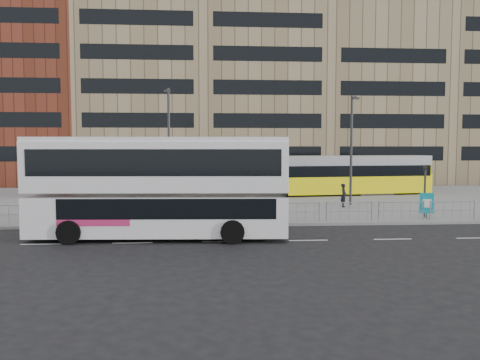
{
  "coord_description": "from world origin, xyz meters",
  "views": [
    {
      "loc": [
        -2.63,
        -25.04,
        4.29
      ],
      "look_at": [
        -0.46,
        6.0,
        2.11
      ],
      "focal_mm": 35.0,
      "sensor_mm": 36.0,
      "label": 1
    }
  ],
  "objects": [
    {
      "name": "double_decker_bus",
      "position": [
        -4.9,
        -2.98,
        2.57
      ],
      "size": [
        12.01,
        3.53,
        4.75
      ],
      "rotation": [
        0.0,
        0.0,
        -0.06
      ],
      "color": "white",
      "rests_on": "ground"
    },
    {
      "name": "pedestrian_barrier",
      "position": [
        2.0,
        0.5,
        0.98
      ],
      "size": [
        32.07,
        0.07,
        1.1
      ],
      "color": "gray",
      "rests_on": "plaza"
    },
    {
      "name": "plaza",
      "position": [
        0.0,
        12.0,
        0.07
      ],
      "size": [
        64.0,
        24.0,
        0.15
      ],
      "primitive_type": "cube",
      "color": "gray",
      "rests_on": "ground"
    },
    {
      "name": "pedestrian",
      "position": [
        6.79,
        6.6,
        0.97
      ],
      "size": [
        0.59,
        0.7,
        1.63
      ],
      "primitive_type": "imported",
      "rotation": [
        0.0,
        0.0,
        1.18
      ],
      "color": "black",
      "rests_on": "plaza"
    },
    {
      "name": "lamp_post_east",
      "position": [
        7.66,
        7.79,
        4.43
      ],
      "size": [
        0.45,
        1.04,
        7.83
      ],
      "color": "#2D2D30",
      "rests_on": "plaza"
    },
    {
      "name": "tram",
      "position": [
        2.57,
        14.14,
        1.86
      ],
      "size": [
        29.08,
        6.44,
        3.41
      ],
      "rotation": [
        0.0,
        0.0,
        0.13
      ],
      "color": "#FEF30D",
      "rests_on": "plaza"
    },
    {
      "name": "building_row",
      "position": [
        1.55,
        34.27,
        12.91
      ],
      "size": [
        70.4,
        18.4,
        31.2
      ],
      "color": "maroon",
      "rests_on": "ground"
    },
    {
      "name": "lamp_post_west",
      "position": [
        -5.33,
        8.28,
        4.67
      ],
      "size": [
        0.45,
        1.04,
        8.29
      ],
      "color": "#2D2D30",
      "rests_on": "plaza"
    },
    {
      "name": "ad_panel",
      "position": [
        10.11,
        1.16,
        1.02
      ],
      "size": [
        0.79,
        0.19,
        1.49
      ],
      "rotation": [
        0.0,
        0.0,
        -0.16
      ],
      "color": "#2D2D30",
      "rests_on": "plaza"
    },
    {
      "name": "traffic_light_east",
      "position": [
        10.23,
        1.71,
        2.12
      ],
      "size": [
        0.23,
        0.25,
        3.1
      ],
      "rotation": [
        0.0,
        0.0,
        0.4
      ],
      "color": "#2D2D30",
      "rests_on": "plaza"
    },
    {
      "name": "traffic_light_west",
      "position": [
        -6.8,
        0.5,
        2.12
      ],
      "size": [
        0.21,
        0.23,
        3.1
      ],
      "rotation": [
        0.0,
        0.0,
        -0.24
      ],
      "color": "#2D2D30",
      "rests_on": "plaza"
    },
    {
      "name": "ground",
      "position": [
        0.0,
        0.0,
        0.0
      ],
      "size": [
        120.0,
        120.0,
        0.0
      ],
      "primitive_type": "plane",
      "color": "black",
      "rests_on": "ground"
    },
    {
      "name": "kerb",
      "position": [
        0.0,
        0.05,
        0.07
      ],
      "size": [
        64.0,
        0.25,
        0.17
      ],
      "primitive_type": "cube",
      "color": "gray",
      "rests_on": "ground"
    },
    {
      "name": "road_markings",
      "position": [
        1.0,
        -4.0,
        0.01
      ],
      "size": [
        62.0,
        0.12,
        0.01
      ],
      "primitive_type": "cube",
      "color": "white",
      "rests_on": "ground"
    }
  ]
}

